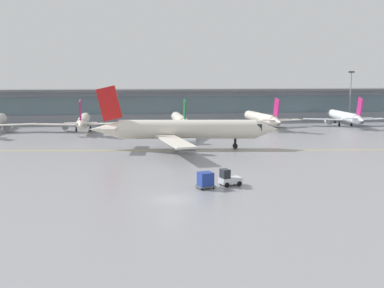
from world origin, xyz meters
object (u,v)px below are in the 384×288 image
at_px(gate_airplane_2, 83,121).
at_px(taxiing_regional_jet, 185,130).
at_px(gate_airplane_3, 180,120).
at_px(apron_light_mast_1, 350,94).
at_px(baggage_tug, 229,178).
at_px(cargo_dolly_lead, 205,180).
at_px(gate_airplane_4, 261,118).
at_px(gate_airplane_5, 344,117).

height_order(gate_airplane_2, taxiing_regional_jet, taxiing_regional_jet).
bearing_deg(gate_airplane_3, apron_light_mast_1, -74.80).
bearing_deg(baggage_tug, apron_light_mast_1, 37.30).
xyz_separation_m(gate_airplane_3, baggage_tug, (-0.03, -58.70, -1.56)).
height_order(gate_airplane_3, cargo_dolly_lead, gate_airplane_3).
bearing_deg(gate_airplane_3, baggage_tug, 179.16).
height_order(gate_airplane_4, cargo_dolly_lead, gate_airplane_4).
bearing_deg(taxiing_regional_jet, gate_airplane_4, 60.22).
relative_size(gate_airplane_2, apron_light_mast_1, 1.67).
bearing_deg(taxiing_regional_jet, gate_airplane_3, 92.76).
distance_m(gate_airplane_2, baggage_tug, 63.33).
distance_m(gate_airplane_4, baggage_tug, 64.33).
relative_size(gate_airplane_5, taxiing_regional_jet, 0.71).
relative_size(baggage_tug, cargo_dolly_lead, 1.17).
bearing_deg(gate_airplane_4, gate_airplane_5, -92.20).
bearing_deg(gate_airplane_2, gate_airplane_4, -90.66).
bearing_deg(cargo_dolly_lead, taxiing_regional_jet, 70.96).
relative_size(gate_airplane_2, gate_airplane_5, 1.00).
xyz_separation_m(gate_airplane_2, taxiing_regional_jet, (21.61, -30.06, 1.02)).
relative_size(taxiing_regional_jet, apron_light_mast_1, 2.36).
relative_size(gate_airplane_3, gate_airplane_5, 1.00).
bearing_deg(taxiing_regional_jet, gate_airplane_5, 41.89).
bearing_deg(gate_airplane_4, gate_airplane_2, 86.68).
height_order(gate_airplane_5, baggage_tug, gate_airplane_5).
xyz_separation_m(taxiing_regional_jet, apron_light_mast_1, (54.75, 45.13, 4.62)).
distance_m(gate_airplane_5, apron_light_mast_1, 15.04).
height_order(gate_airplane_2, cargo_dolly_lead, gate_airplane_2).
bearing_deg(cargo_dolly_lead, gate_airplane_2, 91.91).
bearing_deg(cargo_dolly_lead, gate_airplane_4, 51.06).
distance_m(gate_airplane_3, apron_light_mast_1, 55.09).
relative_size(gate_airplane_2, taxiing_regional_jet, 0.71).
relative_size(gate_airplane_2, baggage_tug, 8.53).
distance_m(gate_airplane_2, gate_airplane_5, 68.98).
xyz_separation_m(gate_airplane_3, gate_airplane_4, (21.53, 1.89, 0.00)).
xyz_separation_m(gate_airplane_2, baggage_tug, (23.64, -58.73, -1.56)).
xyz_separation_m(gate_airplane_2, gate_airplane_3, (23.68, -0.04, 0.00)).
distance_m(gate_airplane_4, apron_light_mast_1, 34.30).
bearing_deg(gate_airplane_4, apron_light_mast_1, -72.67).
distance_m(gate_airplane_3, baggage_tug, 58.72).
bearing_deg(baggage_tug, gate_airplane_2, 94.76).
bearing_deg(cargo_dolly_lead, apron_light_mast_1, 36.13).
height_order(taxiing_regional_jet, cargo_dolly_lead, taxiing_regional_jet).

